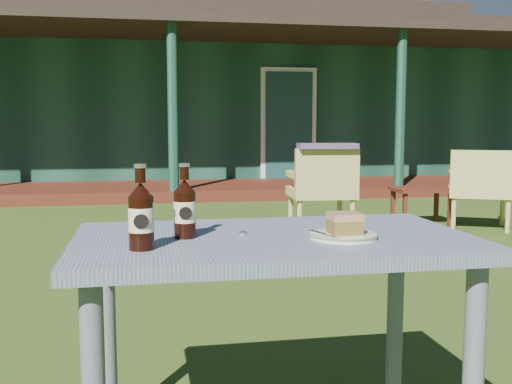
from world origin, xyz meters
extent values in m
plane|color=#334916|center=(0.00, 0.00, 0.00)|extent=(80.00, 80.00, 0.00)
cube|color=#173E2D|center=(0.00, 9.50, 1.30)|extent=(15.00, 6.00, 2.60)
cube|color=black|center=(0.00, 9.50, 2.75)|extent=(15.80, 6.80, 0.30)
cube|color=black|center=(0.00, 9.50, 3.15)|extent=(12.00, 3.50, 0.60)
cube|color=#4B1E12|center=(0.00, 5.60, 0.08)|extent=(15.00, 1.80, 0.16)
cube|color=black|center=(0.00, 5.60, 2.45)|extent=(15.40, 2.00, 0.12)
cylinder|color=#173E2D|center=(0.00, 4.80, 1.23)|extent=(0.14, 0.14, 2.45)
cylinder|color=#173E2D|center=(3.25, 4.80, 1.23)|extent=(0.14, 0.14, 2.45)
cube|color=white|center=(2.00, 6.48, 1.00)|extent=(0.95, 0.06, 2.00)
cube|color=#193D38|center=(2.00, 6.45, 1.00)|extent=(0.80, 0.04, 1.85)
cylinder|color=brown|center=(3.00, 18.50, 4.75)|extent=(0.28, 0.28, 9.50)
cube|color=slate|center=(0.00, -1.60, 0.70)|extent=(1.20, 0.70, 0.04)
cylinder|color=slate|center=(0.52, -1.87, 0.34)|extent=(0.06, 0.06, 0.68)
cylinder|color=slate|center=(-0.52, -1.33, 0.34)|extent=(0.06, 0.06, 0.68)
cylinder|color=slate|center=(0.52, -1.33, 0.34)|extent=(0.06, 0.06, 0.68)
cylinder|color=silver|center=(0.19, -1.68, 0.73)|extent=(0.20, 0.20, 0.01)
cylinder|color=olive|center=(0.19, -1.68, 0.73)|extent=(0.20, 0.20, 0.00)
cube|color=brown|center=(0.20, -1.68, 0.75)|extent=(0.09, 0.08, 0.04)
cube|color=#A27B48|center=(0.20, -1.68, 0.79)|extent=(0.09, 0.09, 0.02)
cube|color=silver|center=(0.13, -1.69, 0.74)|extent=(0.05, 0.14, 0.00)
cylinder|color=black|center=(-0.27, -1.59, 0.79)|extent=(0.07, 0.07, 0.14)
cone|color=black|center=(-0.27, -1.59, 0.88)|extent=(0.07, 0.07, 0.04)
cylinder|color=black|center=(-0.27, -1.59, 0.91)|extent=(0.03, 0.03, 0.04)
cylinder|color=silver|center=(-0.27, -1.59, 0.94)|extent=(0.03, 0.03, 0.01)
cylinder|color=beige|center=(-0.27, -1.59, 0.80)|extent=(0.07, 0.07, 0.06)
cylinder|color=black|center=(-0.27, -1.62, 0.80)|extent=(0.04, 0.00, 0.04)
cylinder|color=black|center=(-0.40, -1.74, 0.79)|extent=(0.07, 0.07, 0.14)
cone|color=black|center=(-0.40, -1.74, 0.88)|extent=(0.07, 0.07, 0.04)
cylinder|color=black|center=(-0.40, -1.74, 0.92)|extent=(0.03, 0.03, 0.04)
cylinder|color=silver|center=(-0.40, -1.74, 0.95)|extent=(0.03, 0.03, 0.01)
cylinder|color=beige|center=(-0.40, -1.74, 0.80)|extent=(0.07, 0.07, 0.07)
cylinder|color=black|center=(-0.40, -1.77, 0.80)|extent=(0.04, 0.00, 0.04)
cylinder|color=silver|center=(-0.09, -1.57, 0.72)|extent=(0.03, 0.03, 0.01)
cube|color=tan|center=(1.33, 2.34, 0.38)|extent=(0.65, 0.61, 0.09)
cube|color=tan|center=(1.32, 2.09, 0.63)|extent=(0.62, 0.11, 0.40)
cube|color=tan|center=(1.61, 2.35, 0.56)|extent=(0.10, 0.54, 0.06)
cube|color=tan|center=(1.06, 2.38, 0.56)|extent=(0.10, 0.54, 0.06)
cylinder|color=tan|center=(1.61, 2.57, 0.17)|extent=(0.05, 0.05, 0.34)
cylinder|color=tan|center=(1.09, 2.60, 0.17)|extent=(0.05, 0.05, 0.34)
cylinder|color=tan|center=(1.58, 2.09, 0.17)|extent=(0.05, 0.05, 0.34)
cylinder|color=tan|center=(1.06, 2.12, 0.17)|extent=(0.05, 0.05, 0.34)
cube|color=tan|center=(2.97, 2.19, 0.37)|extent=(0.78, 0.77, 0.08)
cube|color=tan|center=(2.86, 1.98, 0.61)|extent=(0.57, 0.33, 0.39)
cube|color=tan|center=(3.22, 2.09, 0.55)|extent=(0.29, 0.50, 0.06)
cube|color=tan|center=(2.74, 2.33, 0.55)|extent=(0.29, 0.50, 0.06)
cylinder|color=tan|center=(3.30, 2.29, 0.17)|extent=(0.05, 0.05, 0.33)
cylinder|color=tan|center=(2.85, 2.51, 0.17)|extent=(0.05, 0.05, 0.33)
cylinder|color=tan|center=(3.09, 1.87, 0.17)|extent=(0.05, 0.05, 0.33)
cylinder|color=tan|center=(2.64, 2.10, 0.17)|extent=(0.05, 0.05, 0.33)
cube|color=#5B3C61|center=(1.32, 2.09, 0.86)|extent=(0.57, 0.23, 0.05)
cube|color=#4B1E12|center=(2.47, 2.47, 0.38)|extent=(0.60, 0.40, 0.04)
cube|color=#4B1E12|center=(2.22, 2.32, 0.18)|extent=(0.04, 0.04, 0.36)
cube|color=#4B1E12|center=(2.72, 2.32, 0.18)|extent=(0.04, 0.04, 0.36)
cube|color=#4B1E12|center=(2.22, 2.62, 0.18)|extent=(0.04, 0.04, 0.36)
cube|color=#4B1E12|center=(2.72, 2.62, 0.18)|extent=(0.04, 0.04, 0.36)
camera|label=1|loc=(-0.38, -3.35, 1.06)|focal=42.00mm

